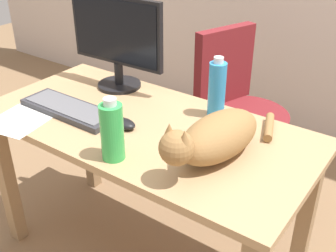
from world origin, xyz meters
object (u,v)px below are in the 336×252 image
cat (215,137)px  water_bottle (217,89)px  spray_bottle (112,131)px  keyboard (69,109)px  monitor (116,39)px  computer_mouse (123,123)px  office_chair (237,131)px

cat → water_bottle: bearing=119.1°
cat → spray_bottle: (-0.28, -0.20, 0.02)m
keyboard → monitor: bearing=91.2°
keyboard → computer_mouse: computer_mouse is taller
monitor → water_bottle: bearing=0.7°
keyboard → spray_bottle: spray_bottle is taller
office_chair → cat: bearing=-70.4°
cat → computer_mouse: bearing=-176.8°
water_bottle → computer_mouse: bearing=-129.1°
office_chair → spray_bottle: bearing=-91.2°
office_chair → cat: (0.26, -0.73, 0.40)m
office_chair → water_bottle: bearing=-76.7°
keyboard → cat: bearing=4.4°
cat → computer_mouse: 0.39m
computer_mouse → water_bottle: size_ratio=0.44×
office_chair → keyboard: office_chair is taller
monitor → cat: monitor is taller
water_bottle → spray_bottle: bearing=-105.1°
monitor → water_bottle: (0.51, 0.01, -0.11)m
monitor → cat: (0.66, -0.26, -0.15)m
office_chair → cat: size_ratio=1.53×
monitor → computer_mouse: size_ratio=4.37×
monitor → keyboard: (0.01, -0.32, -0.21)m
monitor → water_bottle: 0.52m
office_chair → monitor: monitor is taller
computer_mouse → spray_bottle: bearing=-57.8°
computer_mouse → office_chair: bearing=80.2°
office_chair → computer_mouse: office_chair is taller
keyboard → computer_mouse: bearing=6.2°
computer_mouse → monitor: bearing=133.5°
monitor → water_bottle: size_ratio=1.93×
monitor → computer_mouse: bearing=-46.5°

